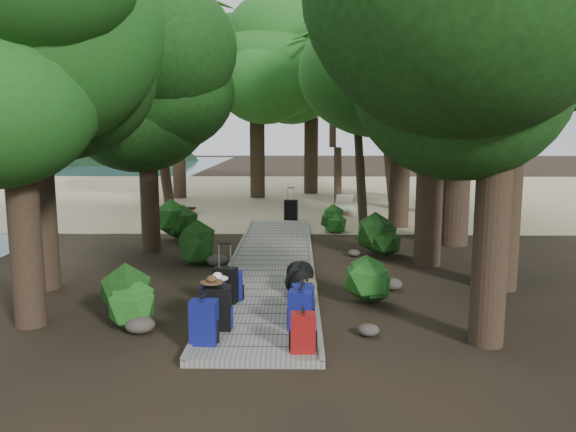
# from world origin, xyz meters

# --- Properties ---
(ground) EXTENTS (120.00, 120.00, 0.00)m
(ground) POSITION_xyz_m (0.00, 0.00, 0.00)
(ground) COLOR black
(ground) RESTS_ON ground
(sand_beach) EXTENTS (40.00, 22.00, 0.02)m
(sand_beach) POSITION_xyz_m (0.00, 16.00, 0.01)
(sand_beach) COLOR tan
(sand_beach) RESTS_ON ground
(boardwalk) EXTENTS (2.00, 12.00, 0.12)m
(boardwalk) POSITION_xyz_m (0.00, 1.00, 0.06)
(boardwalk) COLOR gray
(boardwalk) RESTS_ON ground
(backpack_left_a) EXTENTS (0.41, 0.31, 0.74)m
(backpack_left_a) POSITION_xyz_m (-0.76, -4.39, 0.49)
(backpack_left_a) COLOR navy
(backpack_left_a) RESTS_ON boardwalk
(backpack_left_b) EXTENTS (0.43, 0.32, 0.77)m
(backpack_left_b) POSITION_xyz_m (-0.65, -3.77, 0.51)
(backpack_left_b) COLOR black
(backpack_left_b) RESTS_ON boardwalk
(backpack_left_c) EXTENTS (0.45, 0.40, 0.68)m
(backpack_left_c) POSITION_xyz_m (-0.78, -3.25, 0.46)
(backpack_left_c) COLOR navy
(backpack_left_c) RESTS_ON boardwalk
(backpack_left_d) EXTENTS (0.40, 0.31, 0.59)m
(backpack_left_d) POSITION_xyz_m (-0.60, -2.20, 0.41)
(backpack_left_d) COLOR navy
(backpack_left_d) RESTS_ON boardwalk
(backpack_right_a) EXTENTS (0.35, 0.25, 0.63)m
(backpack_right_a) POSITION_xyz_m (0.69, -4.66, 0.43)
(backpack_right_a) COLOR maroon
(backpack_right_a) RESTS_ON boardwalk
(backpack_right_b) EXTENTS (0.42, 0.33, 0.69)m
(backpack_right_b) POSITION_xyz_m (0.67, -3.75, 0.47)
(backpack_right_b) COLOR navy
(backpack_right_b) RESTS_ON boardwalk
(backpack_right_c) EXTENTS (0.39, 0.30, 0.61)m
(backpack_right_c) POSITION_xyz_m (0.71, -3.12, 0.43)
(backpack_right_c) COLOR navy
(backpack_right_c) RESTS_ON boardwalk
(backpack_right_d) EXTENTS (0.35, 0.26, 0.53)m
(backpack_right_d) POSITION_xyz_m (0.70, -2.95, 0.39)
(backpack_right_d) COLOR #31371A
(backpack_right_d) RESTS_ON boardwalk
(duffel_right_khaki) EXTENTS (0.39, 0.57, 0.37)m
(duffel_right_khaki) POSITION_xyz_m (0.80, -2.16, 0.31)
(duffel_right_khaki) COLOR olive
(duffel_right_khaki) RESTS_ON boardwalk
(duffel_right_black) EXTENTS (0.58, 0.83, 0.49)m
(duffel_right_black) POSITION_xyz_m (0.66, -1.51, 0.36)
(duffel_right_black) COLOR black
(duffel_right_black) RESTS_ON boardwalk
(suitcase_on_boardwalk) EXTENTS (0.47, 0.35, 0.66)m
(suitcase_on_boardwalk) POSITION_xyz_m (-0.70, -2.39, 0.45)
(suitcase_on_boardwalk) COLOR black
(suitcase_on_boardwalk) RESTS_ON boardwalk
(lone_suitcase_on_sand) EXTENTS (0.50, 0.34, 0.73)m
(lone_suitcase_on_sand) POSITION_xyz_m (0.38, 7.81, 0.39)
(lone_suitcase_on_sand) COLOR black
(lone_suitcase_on_sand) RESTS_ON sand_beach
(hat_brown) EXTENTS (0.36, 0.36, 0.11)m
(hat_brown) POSITION_xyz_m (-0.73, -3.82, 0.95)
(hat_brown) COLOR #51351E
(hat_brown) RESTS_ON backpack_left_b
(hat_white) EXTENTS (0.36, 0.36, 0.12)m
(hat_white) POSITION_xyz_m (-0.72, -3.25, 0.86)
(hat_white) COLOR silver
(hat_white) RESTS_ON backpack_left_c
(kayak) EXTENTS (1.40, 3.07, 0.30)m
(kayak) POSITION_xyz_m (-3.56, 9.40, 0.17)
(kayak) COLOR #9E180D
(kayak) RESTS_ON sand_beach
(sun_lounger) EXTENTS (0.73, 2.10, 0.67)m
(sun_lounger) POSITION_xyz_m (2.52, 9.39, 0.36)
(sun_lounger) COLOR silver
(sun_lounger) RESTS_ON sand_beach
(tree_right_a) EXTENTS (4.47, 4.47, 7.45)m
(tree_right_a) POSITION_xyz_m (3.51, -4.02, 3.73)
(tree_right_a) COLOR black
(tree_right_a) RESTS_ON ground
(tree_right_b) EXTENTS (5.53, 5.53, 9.87)m
(tree_right_b) POSITION_xyz_m (4.80, -0.95, 4.94)
(tree_right_b) COLOR black
(tree_right_b) RESTS_ON ground
(tree_right_c) EXTENTS (5.26, 5.26, 9.10)m
(tree_right_c) POSITION_xyz_m (3.77, 1.11, 4.55)
(tree_right_c) COLOR black
(tree_right_c) RESTS_ON ground
(tree_right_d) EXTENTS (6.74, 6.74, 12.36)m
(tree_right_d) POSITION_xyz_m (5.06, 3.60, 6.18)
(tree_right_d) COLOR black
(tree_right_d) RESTS_ON ground
(tree_right_e) EXTENTS (5.37, 5.37, 9.67)m
(tree_right_e) POSITION_xyz_m (4.02, 6.44, 4.84)
(tree_right_e) COLOR black
(tree_right_e) RESTS_ON ground
(tree_right_f) EXTENTS (5.26, 5.26, 9.39)m
(tree_right_f) POSITION_xyz_m (6.30, 8.99, 4.70)
(tree_right_f) COLOR black
(tree_right_f) RESTS_ON ground
(tree_left_a) EXTENTS (4.38, 4.38, 7.29)m
(tree_left_a) POSITION_xyz_m (-3.86, -3.31, 3.65)
(tree_left_a) COLOR black
(tree_left_a) RESTS_ON ground
(tree_left_b) EXTENTS (4.56, 4.56, 8.20)m
(tree_left_b) POSITION_xyz_m (-4.59, -1.09, 4.10)
(tree_left_b) COLOR black
(tree_left_b) RESTS_ON ground
(tree_left_c) EXTENTS (4.09, 4.09, 7.11)m
(tree_left_c) POSITION_xyz_m (-3.36, 2.61, 3.55)
(tree_left_c) COLOR black
(tree_left_c) RESTS_ON ground
(tree_back_a) EXTENTS (5.87, 5.87, 10.16)m
(tree_back_a) POSITION_xyz_m (-1.31, 14.69, 5.08)
(tree_back_a) COLOR black
(tree_back_a) RESTS_ON ground
(tree_back_b) EXTENTS (5.71, 5.71, 10.20)m
(tree_back_b) POSITION_xyz_m (1.31, 16.53, 5.10)
(tree_back_b) COLOR black
(tree_back_b) RESTS_ON ground
(tree_back_c) EXTENTS (5.62, 5.62, 10.11)m
(tree_back_c) POSITION_xyz_m (5.49, 15.07, 5.06)
(tree_back_c) COLOR black
(tree_back_c) RESTS_ON ground
(tree_back_d) EXTENTS (5.31, 5.31, 8.85)m
(tree_back_d) POSITION_xyz_m (-5.04, 14.46, 4.43)
(tree_back_d) COLOR black
(tree_back_d) RESTS_ON ground
(palm_right_a) EXTENTS (4.18, 4.18, 7.13)m
(palm_right_a) POSITION_xyz_m (2.92, 6.18, 3.56)
(palm_right_a) COLOR #163F11
(palm_right_a) RESTS_ON ground
(palm_right_b) EXTENTS (4.92, 4.92, 9.50)m
(palm_right_b) POSITION_xyz_m (4.58, 11.21, 4.75)
(palm_right_b) COLOR #163F11
(palm_right_b) RESTS_ON ground
(palm_right_c) EXTENTS (4.70, 4.70, 7.47)m
(palm_right_c) POSITION_xyz_m (2.68, 12.70, 3.74)
(palm_right_c) COLOR #163F11
(palm_right_c) RESTS_ON ground
(palm_left_a) EXTENTS (4.79, 4.79, 7.62)m
(palm_left_a) POSITION_xyz_m (-4.01, 6.84, 3.81)
(palm_left_a) COLOR #163F11
(palm_left_a) RESTS_ON ground
(rock_left_a) EXTENTS (0.49, 0.44, 0.27)m
(rock_left_a) POSITION_xyz_m (-1.93, -3.65, 0.13)
(rock_left_a) COLOR #4C473F
(rock_left_a) RESTS_ON ground
(rock_left_b) EXTENTS (0.36, 0.32, 0.20)m
(rock_left_b) POSITION_xyz_m (-2.67, -2.02, 0.10)
(rock_left_b) COLOR #4C473F
(rock_left_b) RESTS_ON ground
(rock_left_c) EXTENTS (0.53, 0.48, 0.29)m
(rock_left_c) POSITION_xyz_m (-1.31, 0.86, 0.15)
(rock_left_c) COLOR #4C473F
(rock_left_c) RESTS_ON ground
(rock_left_d) EXTENTS (0.34, 0.31, 0.19)m
(rock_left_d) POSITION_xyz_m (-1.98, 2.94, 0.09)
(rock_left_d) COLOR #4C473F
(rock_left_d) RESTS_ON ground
(rock_right_a) EXTENTS (0.35, 0.31, 0.19)m
(rock_right_a) POSITION_xyz_m (1.75, -3.71, 0.10)
(rock_right_a) COLOR #4C473F
(rock_right_a) RESTS_ON ground
(rock_right_b) EXTENTS (0.44, 0.39, 0.24)m
(rock_right_b) POSITION_xyz_m (2.55, -1.09, 0.12)
(rock_right_b) COLOR #4C473F
(rock_right_b) RESTS_ON ground
(rock_right_c) EXTENTS (0.33, 0.30, 0.18)m
(rock_right_c) POSITION_xyz_m (2.08, 1.98, 0.09)
(rock_right_c) COLOR #4C473F
(rock_right_c) RESTS_ON ground
(rock_right_d) EXTENTS (0.61, 0.55, 0.34)m
(rock_right_d) POSITION_xyz_m (2.86, 3.95, 0.17)
(rock_right_d) COLOR #4C473F
(rock_right_d) RESTS_ON ground
(shrub_left_a) EXTENTS (1.01, 1.01, 0.91)m
(shrub_left_a) POSITION_xyz_m (-2.14, -3.32, 0.45)
(shrub_left_a) COLOR #1E5118
(shrub_left_a) RESTS_ON ground
(shrub_left_b) EXTENTS (1.02, 1.02, 0.92)m
(shrub_left_b) POSITION_xyz_m (-2.01, 1.29, 0.46)
(shrub_left_b) COLOR #1E5118
(shrub_left_b) RESTS_ON ground
(shrub_left_c) EXTENTS (1.23, 1.23, 1.11)m
(shrub_left_c) POSITION_xyz_m (-2.96, 4.22, 0.55)
(shrub_left_c) COLOR #1E5118
(shrub_left_c) RESTS_ON ground
(shrub_right_a) EXTENTS (0.97, 0.97, 0.87)m
(shrub_right_a) POSITION_xyz_m (1.98, -2.09, 0.44)
(shrub_right_a) COLOR #1E5118
(shrub_right_a) RESTS_ON ground
(shrub_right_b) EXTENTS (1.15, 1.15, 1.04)m
(shrub_right_b) POSITION_xyz_m (2.74, 1.97, 0.52)
(shrub_right_b) COLOR #1E5118
(shrub_right_b) RESTS_ON ground
(shrub_right_c) EXTENTS (0.81, 0.81, 0.73)m
(shrub_right_c) POSITION_xyz_m (1.84, 5.41, 0.37)
(shrub_right_c) COLOR #1E5118
(shrub_right_c) RESTS_ON ground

